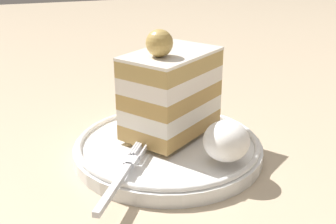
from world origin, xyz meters
name	(u,v)px	position (x,y,z in m)	size (l,w,h in m)	color
ground_plane	(167,163)	(0.00, 0.00, 0.00)	(2.40, 2.40, 0.00)	tan
dessert_plate	(168,147)	(0.02, -0.01, 0.01)	(0.19, 0.19, 0.02)	white
cake_slice	(171,91)	(0.03, -0.02, 0.06)	(0.11, 0.12, 0.11)	tan
whipped_cream_dollop	(226,141)	(-0.04, -0.04, 0.04)	(0.04, 0.04, 0.04)	white
fork	(124,172)	(-0.04, 0.05, 0.02)	(0.11, 0.07, 0.00)	silver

